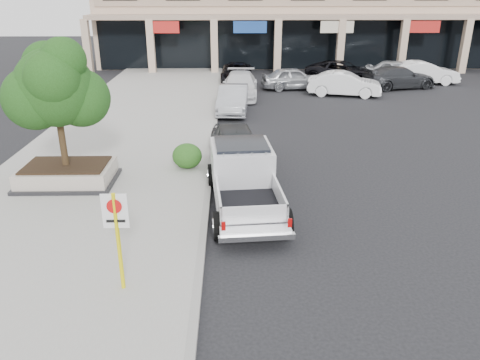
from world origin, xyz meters
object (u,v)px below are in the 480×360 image
(lot_car_a, at_px, (294,78))
(lot_car_e, at_px, (398,71))
(lot_car_b, at_px, (344,84))
(curb_car_a, at_px, (236,146))
(pickup_truck, at_px, (245,181))
(curb_car_b, at_px, (233,99))
(lot_car_c, at_px, (399,77))
(planter_tree, at_px, (60,87))
(lot_car_f, at_px, (423,73))
(no_parking_sign, at_px, (117,229))
(curb_car_c, at_px, (240,85))
(planter, at_px, (67,174))
(lot_car_d, at_px, (342,71))
(curb_car_d, at_px, (237,72))

(lot_car_a, xyz_separation_m, lot_car_e, (7.94, 2.40, 0.06))
(lot_car_b, bearing_deg, curb_car_a, 164.32)
(pickup_truck, relative_size, lot_car_a, 1.32)
(curb_car_b, xyz_separation_m, lot_car_c, (11.38, 6.53, 0.01))
(lot_car_a, distance_m, lot_car_b, 3.65)
(planter_tree, distance_m, lot_car_b, 19.46)
(planter_tree, height_order, lot_car_e, planter_tree)
(lot_car_a, relative_size, lot_car_f, 0.89)
(no_parking_sign, xyz_separation_m, lot_car_e, (14.66, 25.37, -0.83))
(pickup_truck, xyz_separation_m, lot_car_c, (11.10, 18.74, -0.16))
(curb_car_c, relative_size, lot_car_f, 1.07)
(lot_car_a, bearing_deg, curb_car_a, 157.78)
(curb_car_a, xyz_separation_m, lot_car_b, (7.05, 12.55, -0.01))
(pickup_truck, xyz_separation_m, curb_car_b, (-0.28, 12.21, -0.17))
(planter, bearing_deg, lot_car_c, 44.72)
(curb_car_c, xyz_separation_m, lot_car_d, (7.63, 5.37, -0.02))
(pickup_truck, height_order, lot_car_c, pickup_truck)
(planter, height_order, planter_tree, planter_tree)
(no_parking_sign, height_order, lot_car_c, no_parking_sign)
(lot_car_b, relative_size, lot_car_d, 0.87)
(lot_car_f, bearing_deg, lot_car_c, 125.14)
(curb_car_d, bearing_deg, lot_car_b, -34.81)
(lot_car_b, bearing_deg, planter_tree, 152.37)
(lot_car_a, xyz_separation_m, lot_car_b, (2.95, -2.15, 0.02))
(curb_car_b, height_order, curb_car_c, curb_car_c)
(planter, bearing_deg, lot_car_e, 47.12)
(lot_car_d, bearing_deg, no_parking_sign, -178.77)
(lot_car_a, xyz_separation_m, lot_car_d, (3.94, 2.95, -0.00))
(lot_car_e, bearing_deg, lot_car_f, -91.15)
(planter_tree, xyz_separation_m, lot_car_d, (13.70, 19.59, -2.68))
(lot_car_d, bearing_deg, planter_tree, 168.62)
(no_parking_sign, relative_size, lot_car_f, 0.47)
(planter, relative_size, pickup_truck, 0.56)
(planter_tree, height_order, curb_car_c, planter_tree)
(no_parking_sign, height_order, pickup_truck, no_parking_sign)
(planter_tree, xyz_separation_m, curb_car_a, (5.67, 1.94, -2.65))
(curb_car_a, height_order, lot_car_f, lot_car_f)
(planter, relative_size, lot_car_b, 0.70)
(planter_tree, relative_size, lot_car_b, 0.87)
(no_parking_sign, bearing_deg, lot_car_a, 73.68)
(curb_car_a, height_order, lot_car_c, curb_car_a)
(planter, bearing_deg, curb_car_b, 61.17)
(planter_tree, relative_size, no_parking_sign, 1.74)
(pickup_truck, xyz_separation_m, curb_car_d, (0.06, 21.56, -0.24))
(planter, relative_size, lot_car_f, 0.66)
(pickup_truck, height_order, lot_car_a, pickup_truck)
(curb_car_b, distance_m, lot_car_c, 13.12)
(no_parking_sign, distance_m, lot_car_c, 27.02)
(pickup_truck, relative_size, curb_car_a, 1.28)
(lot_car_e, relative_size, lot_car_f, 0.97)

